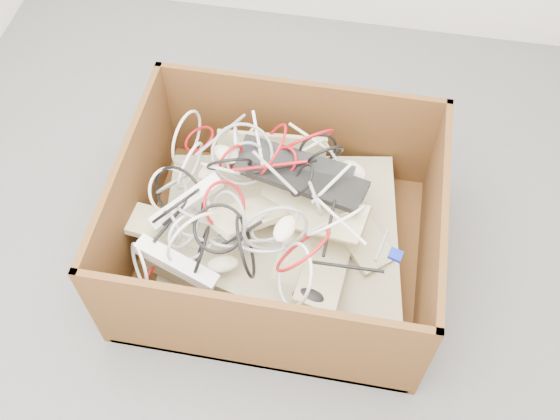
% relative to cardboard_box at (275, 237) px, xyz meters
% --- Properties ---
extents(ground, '(3.00, 3.00, 0.00)m').
position_rel_cardboard_box_xyz_m(ground, '(-0.15, -0.01, -0.14)').
color(ground, '#575759').
rests_on(ground, ground).
extents(cardboard_box, '(1.16, 0.96, 0.53)m').
position_rel_cardboard_box_xyz_m(cardboard_box, '(0.00, 0.00, 0.00)').
color(cardboard_box, '#422C10').
rests_on(cardboard_box, ground).
extents(keyboard_pile, '(1.04, 0.77, 0.31)m').
position_rel_cardboard_box_xyz_m(keyboard_pile, '(0.02, 0.03, 0.14)').
color(keyboard_pile, beige).
rests_on(keyboard_pile, cardboard_box).
extents(mice_scatter, '(0.66, 0.74, 0.23)m').
position_rel_cardboard_box_xyz_m(mice_scatter, '(-0.03, -0.05, 0.20)').
color(mice_scatter, beige).
rests_on(mice_scatter, keyboard_pile).
extents(power_strip_left, '(0.25, 0.24, 0.12)m').
position_rel_cardboard_box_xyz_m(power_strip_left, '(-0.31, -0.06, 0.24)').
color(power_strip_left, white).
rests_on(power_strip_left, keyboard_pile).
extents(power_strip_right, '(0.32, 0.15, 0.10)m').
position_rel_cardboard_box_xyz_m(power_strip_right, '(-0.29, -0.29, 0.19)').
color(power_strip_right, white).
rests_on(power_strip_right, keyboard_pile).
extents(vga_plug, '(0.05, 0.05, 0.03)m').
position_rel_cardboard_box_xyz_m(vga_plug, '(0.45, -0.13, 0.22)').
color(vga_plug, '#0B20AD').
rests_on(vga_plug, keyboard_pile).
extents(cable_tangle, '(0.93, 0.84, 0.45)m').
position_rel_cardboard_box_xyz_m(cable_tangle, '(-0.13, -0.02, 0.26)').
color(cable_tangle, '#9D0B11').
rests_on(cable_tangle, keyboard_pile).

